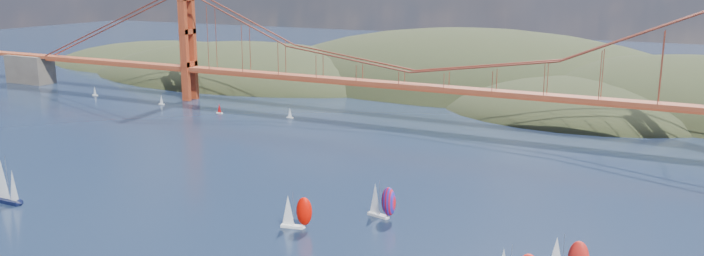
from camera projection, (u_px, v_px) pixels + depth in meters
name	position (u px, v px, depth m)	size (l,w,h in m)	color
headlands	(562.00, 119.00, 360.20)	(725.00, 225.00, 96.00)	black
bridge	(409.00, 47.00, 285.79)	(552.00, 12.00, 55.00)	#983F22
sloop_navy	(6.00, 182.00, 189.03)	(8.78, 4.98, 13.65)	black
racer_0	(296.00, 211.00, 170.67)	(8.35, 4.53, 9.37)	white
racer_rwb	(381.00, 200.00, 178.01)	(8.85, 5.01, 9.92)	white
distant_boat_0	(95.00, 91.00, 356.04)	(3.00, 2.00, 4.70)	silver
distant_boat_1	(161.00, 100.00, 331.68)	(3.00, 2.00, 4.70)	silver
distant_boat_2	(219.00, 108.00, 310.62)	(3.00, 2.00, 4.70)	silver
distant_boat_3	(290.00, 113.00, 300.89)	(3.00, 2.00, 4.70)	silver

